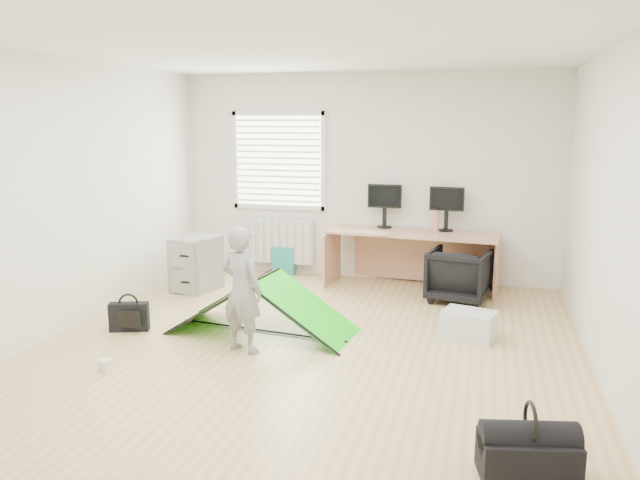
% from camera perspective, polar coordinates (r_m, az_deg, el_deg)
% --- Properties ---
extents(ground, '(5.50, 5.50, 0.00)m').
position_cam_1_polar(ground, '(5.92, -1.02, -9.78)').
color(ground, tan).
rests_on(ground, ground).
extents(back_wall, '(5.00, 0.02, 2.70)m').
position_cam_1_polar(back_wall, '(8.25, 4.24, 5.73)').
color(back_wall, silver).
rests_on(back_wall, ground).
extents(window, '(1.20, 0.06, 1.20)m').
position_cam_1_polar(window, '(8.50, -3.82, 7.24)').
color(window, silver).
rests_on(window, back_wall).
extents(radiator, '(1.00, 0.12, 0.60)m').
position_cam_1_polar(radiator, '(8.61, -3.81, -0.11)').
color(radiator, silver).
rests_on(radiator, back_wall).
extents(desk, '(2.16, 0.87, 0.72)m').
position_cam_1_polar(desk, '(7.93, 8.41, -1.83)').
color(desk, tan).
rests_on(desk, ground).
extents(filing_cabinet, '(0.56, 0.66, 0.67)m').
position_cam_1_polar(filing_cabinet, '(7.91, -11.24, -2.13)').
color(filing_cabinet, gray).
rests_on(filing_cabinet, ground).
extents(monitor_left, '(0.43, 0.10, 0.41)m').
position_cam_1_polar(monitor_left, '(8.09, 5.93, 2.57)').
color(monitor_left, black).
rests_on(monitor_left, desk).
extents(monitor_right, '(0.44, 0.14, 0.41)m').
position_cam_1_polar(monitor_right, '(7.97, 11.48, 2.27)').
color(monitor_right, black).
rests_on(monitor_right, desk).
extents(keyboard, '(0.47, 0.30, 0.02)m').
position_cam_1_polar(keyboard, '(7.72, 4.88, 0.70)').
color(keyboard, beige).
rests_on(keyboard, desk).
extents(thermos, '(0.10, 0.10, 0.27)m').
position_cam_1_polar(thermos, '(7.87, 10.55, 1.67)').
color(thermos, '#C26D6D').
rests_on(thermos, desk).
extents(office_chair, '(0.78, 0.79, 0.62)m').
position_cam_1_polar(office_chair, '(7.47, 12.60, -3.16)').
color(office_chair, black).
rests_on(office_chair, ground).
extents(person, '(0.49, 0.39, 1.17)m').
position_cam_1_polar(person, '(5.70, -7.17, -4.53)').
color(person, gray).
rests_on(person, ground).
extents(kite, '(1.89, 1.00, 0.56)m').
position_cam_1_polar(kite, '(6.27, -5.34, -5.92)').
color(kite, '#1AE015').
rests_on(kite, ground).
extents(storage_crate, '(0.56, 0.45, 0.27)m').
position_cam_1_polar(storage_crate, '(6.28, 13.45, -7.55)').
color(storage_crate, silver).
rests_on(storage_crate, ground).
extents(tote_bag, '(0.32, 0.14, 0.38)m').
position_cam_1_polar(tote_bag, '(8.60, -3.35, -1.89)').
color(tote_bag, teal).
rests_on(tote_bag, ground).
extents(laptop_bag, '(0.40, 0.23, 0.29)m').
position_cam_1_polar(laptop_bag, '(6.61, -17.05, -6.73)').
color(laptop_bag, black).
rests_on(laptop_bag, ground).
extents(white_box, '(0.12, 0.12, 0.09)m').
position_cam_1_polar(white_box, '(5.69, -18.96, -10.76)').
color(white_box, silver).
rests_on(white_box, ground).
extents(duffel_bag, '(0.62, 0.40, 0.25)m').
position_cam_1_polar(duffel_bag, '(4.11, 18.48, -18.33)').
color(duffel_bag, black).
rests_on(duffel_bag, ground).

